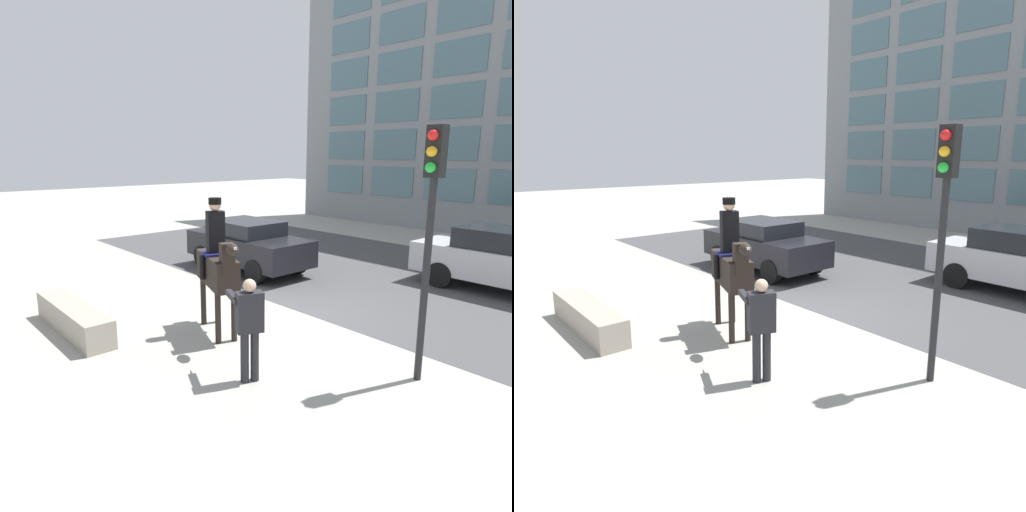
# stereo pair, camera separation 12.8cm
# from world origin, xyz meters

# --- Properties ---
(ground_plane) EXTENTS (80.00, 80.00, 0.00)m
(ground_plane) POSITION_xyz_m (0.00, 0.00, 0.00)
(ground_plane) COLOR #9E9B93
(road_surface) EXTENTS (22.44, 8.50, 0.01)m
(road_surface) POSITION_xyz_m (0.00, 4.75, 0.00)
(road_surface) COLOR #444447
(road_surface) RESTS_ON ground_plane
(mounted_horse_lead) EXTENTS (1.85, 0.92, 2.62)m
(mounted_horse_lead) POSITION_xyz_m (-0.03, -1.55, 1.34)
(mounted_horse_lead) COLOR black
(mounted_horse_lead) RESTS_ON ground_plane
(pedestrian_bystander) EXTENTS (0.91, 0.45, 1.63)m
(pedestrian_bystander) POSITION_xyz_m (1.83, -2.35, 0.95)
(pedestrian_bystander) COLOR #232328
(pedestrian_bystander) RESTS_ON ground_plane
(street_car_near_lane) EXTENTS (3.98, 1.80, 1.50)m
(street_car_near_lane) POSITION_xyz_m (-3.40, 2.00, 0.80)
(street_car_near_lane) COLOR black
(street_car_near_lane) RESTS_ON ground_plane
(traffic_light) EXTENTS (0.24, 0.29, 3.81)m
(traffic_light) POSITION_xyz_m (3.50, -0.35, 2.57)
(traffic_light) COLOR black
(traffic_light) RESTS_ON ground_plane
(planter_ledge) EXTENTS (2.73, 0.56, 0.54)m
(planter_ledge) POSITION_xyz_m (-1.94, -3.66, 0.27)
(planter_ledge) COLOR #9E9384
(planter_ledge) RESTS_ON ground_plane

